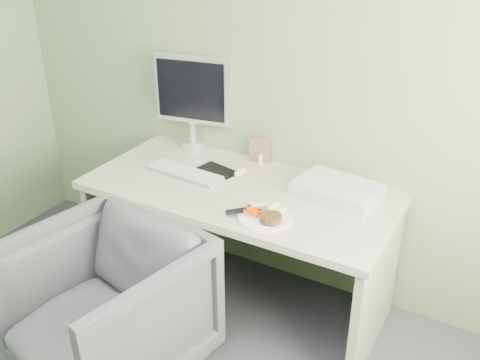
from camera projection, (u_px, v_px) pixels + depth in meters
The scene contains 15 objects.
wall_back at pixel (275, 52), 2.75m from camera, with size 3.50×3.50×0.00m, color #71865E.
desk at pixel (239, 218), 2.83m from camera, with size 1.60×0.75×0.73m.
plate at pixel (265, 218), 2.46m from camera, with size 0.25×0.25×0.01m, color white.
steak at pixel (270, 218), 2.42m from camera, with size 0.10×0.10×0.03m, color black.
potato_pile at pixel (274, 208), 2.47m from camera, with size 0.11×0.08×0.06m, color #A38F4F.
carrot_heap at pixel (253, 210), 2.47m from camera, with size 0.07×0.06×0.04m, color #FD5A05.
steak_knife at pixel (245, 210), 2.49m from camera, with size 0.19×0.20×0.02m.
mousepad at pixel (213, 173), 2.89m from camera, with size 0.23×0.20×0.00m, color black.
keyboard at pixel (185, 173), 2.86m from camera, with size 0.43×0.13×0.02m, color white.
computer_mouse at pixel (241, 172), 2.86m from camera, with size 0.05×0.10×0.03m, color white.
photo_frame at pixel (259, 150), 3.00m from camera, with size 0.11×0.01×0.14m, color #8C5C41.
eyedrop_bottle at pixel (261, 159), 2.98m from camera, with size 0.03×0.03×0.07m.
scanner at pixel (337, 190), 2.65m from camera, with size 0.41×0.27×0.06m, color silver.
monitor at pixel (193, 98), 3.06m from camera, with size 0.46×0.16×0.55m.
desk_chair at pixel (107, 305), 2.49m from camera, with size 0.77×0.79×0.72m, color #3E3F44.
Camera 1 is at (1.19, -0.49, 2.01)m, focal length 40.00 mm.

